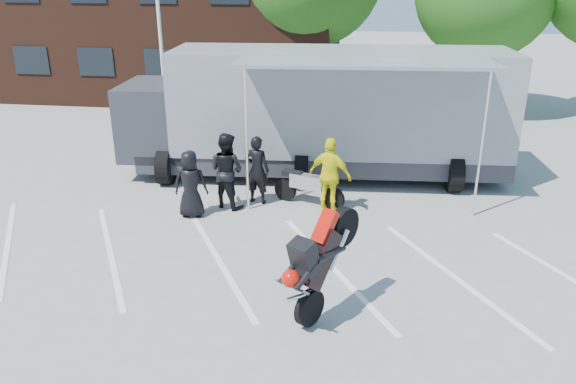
% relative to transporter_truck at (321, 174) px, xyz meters
% --- Properties ---
extents(ground, '(100.00, 100.00, 0.00)m').
position_rel_transporter_truck_xyz_m(ground, '(0.57, -6.64, 0.00)').
color(ground, gray).
rests_on(ground, ground).
extents(parking_bay_lines, '(18.09, 13.33, 0.01)m').
position_rel_transporter_truck_xyz_m(parking_bay_lines, '(0.57, -5.64, 0.01)').
color(parking_bay_lines, white).
rests_on(parking_bay_lines, ground).
extents(office_building, '(18.00, 8.00, 7.00)m').
position_rel_transporter_truck_xyz_m(office_building, '(-9.43, 11.36, 3.50)').
color(office_building, '#402014').
rests_on(office_building, ground).
extents(transporter_truck, '(11.80, 6.33, 3.64)m').
position_rel_transporter_truck_xyz_m(transporter_truck, '(0.00, 0.00, 0.00)').
color(transporter_truck, gray).
rests_on(transporter_truck, ground).
extents(parked_motorcycle, '(2.11, 1.32, 1.05)m').
position_rel_transporter_truck_xyz_m(parked_motorcycle, '(-0.10, -2.38, 0.00)').
color(parked_motorcycle, '#AFAFB4').
rests_on(parked_motorcycle, ground).
extents(stunt_bike_rider, '(1.68, 1.99, 2.13)m').
position_rel_transporter_truck_xyz_m(stunt_bike_rider, '(0.88, -7.08, 0.00)').
color(stunt_bike_rider, black).
rests_on(stunt_bike_rider, ground).
extents(spectator_leather_a, '(0.88, 0.64, 1.67)m').
position_rel_transporter_truck_xyz_m(spectator_leather_a, '(-2.87, -3.49, 0.83)').
color(spectator_leather_a, black).
rests_on(spectator_leather_a, ground).
extents(spectator_leather_b, '(0.72, 0.55, 1.79)m').
position_rel_transporter_truck_xyz_m(spectator_leather_b, '(-1.45, -2.39, 0.89)').
color(spectator_leather_b, black).
rests_on(spectator_leather_b, ground).
extents(spectator_leather_c, '(1.16, 1.05, 1.94)m').
position_rel_transporter_truck_xyz_m(spectator_leather_c, '(-2.15, -2.76, 0.97)').
color(spectator_leather_c, black).
rests_on(spectator_leather_c, ground).
extents(spectator_hivis, '(1.21, 0.83, 1.90)m').
position_rel_transporter_truck_xyz_m(spectator_hivis, '(0.46, -2.71, 0.95)').
color(spectator_hivis, '#FFF70D').
rests_on(spectator_hivis, ground).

